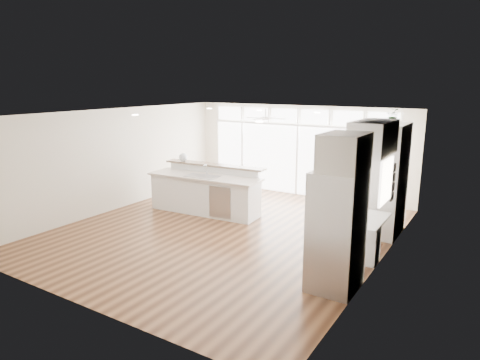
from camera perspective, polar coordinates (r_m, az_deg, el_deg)
The scene contains 24 objects.
floor at distance 10.00m, azimuth -1.99°, elevation -6.82°, with size 7.00×8.00×0.02m, color #482816.
ceiling at distance 9.44m, azimuth -2.12°, elevation 8.86°, with size 7.00×8.00×0.02m, color white.
wall_back at distance 13.08m, azimuth 7.82°, elevation 3.93°, with size 7.00×0.04×2.70m, color silver.
wall_front at distance 6.81m, azimuth -21.33°, elevation -5.24°, with size 7.00×0.04×2.70m, color silver.
wall_left at distance 11.91m, azimuth -16.17°, elevation 2.66°, with size 0.04×8.00×2.70m, color silver.
wall_right at distance 8.24m, azimuth 18.56°, elevation -1.93°, with size 0.04×8.00×2.70m, color silver.
glass_wall at distance 13.07m, azimuth 7.67°, elevation 2.60°, with size 5.80×0.06×2.08m, color white.
transom_row at distance 12.90m, azimuth 7.85°, elevation 8.42°, with size 5.90×0.06×0.40m, color white.
desk_window at distance 8.49m, azimuth 18.88°, elevation -0.14°, with size 0.04×0.85×0.85m, color white.
ceiling_fan at distance 12.10m, azimuth 3.43°, elevation 8.70°, with size 1.16×1.16×0.32m, color white.
recessed_lights at distance 9.60m, azimuth -1.44°, elevation 8.82°, with size 3.40×3.00×0.02m, color white.
oven_cabinet at distance 10.05m, azimuth 19.16°, elevation 0.03°, with size 0.64×1.20×2.50m, color white.
desk_nook at distance 8.89m, azimuth 16.25°, elevation -7.25°, with size 0.72×1.30×0.76m, color white.
upper_cabinets at distance 8.42m, azimuth 17.36°, elevation 5.40°, with size 0.64×1.30×0.64m, color white.
refrigerator at distance 7.20m, azimuth 12.74°, elevation -6.61°, with size 0.76×0.90×2.00m, color #A5A6AA.
fridge_cabinet at distance 6.86m, azimuth 13.75°, elevation 3.60°, with size 0.64×0.90×0.60m, color white.
framed_photos at distance 9.12m, azimuth 19.73°, elevation -0.31°, with size 0.06×0.22×0.80m, color black.
kitchen_island at distance 11.22m, azimuth -4.74°, elevation -1.34°, with size 3.07×1.16×1.22m, color white.
rug at distance 9.48m, azimuth 15.68°, elevation -8.35°, with size 0.83×0.60×0.01m, color #371A11.
office_chair at distance 9.08m, azimuth 14.81°, elevation -5.92°, with size 0.52×0.48×1.00m, color black.
fishbowl at distance 11.92m, azimuth -7.60°, elevation 3.01°, with size 0.24×0.24×0.24m, color silver.
monitor at distance 8.74m, azimuth 15.98°, elevation -3.68°, with size 0.07×0.45×0.37m, color black.
keyboard at distance 8.83m, azimuth 14.85°, elevation -4.64°, with size 0.12×0.31×0.02m, color silver.
potted_plant at distance 9.85m, azimuth 19.75°, elevation 7.85°, with size 0.29×0.32×0.25m, color #2A5D28.
Camera 1 is at (5.28, -7.79, 3.37)m, focal length 32.00 mm.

